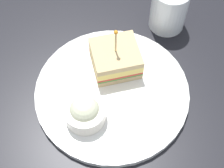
# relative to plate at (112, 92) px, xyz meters

# --- Properties ---
(ground_plane) EXTENTS (1.17, 1.17, 0.02)m
(ground_plane) POSITION_rel_plate_xyz_m (0.00, 0.00, -0.02)
(ground_plane) COLOR black
(plate) EXTENTS (0.28, 0.28, 0.01)m
(plate) POSITION_rel_plate_xyz_m (0.00, 0.00, 0.00)
(plate) COLOR white
(plate) RESTS_ON ground_plane
(sandwich_half_center) EXTENTS (0.10, 0.10, 0.10)m
(sandwich_half_center) POSITION_rel_plate_xyz_m (0.00, 0.05, 0.03)
(sandwich_half_center) COLOR tan
(sandwich_half_center) RESTS_ON plate
(coleslaw_bowl) EXTENTS (0.07, 0.07, 0.05)m
(coleslaw_bowl) POSITION_rel_plate_xyz_m (-0.04, -0.06, 0.03)
(coleslaw_bowl) COLOR silver
(coleslaw_bowl) RESTS_ON plate
(drink_glass) EXTENTS (0.07, 0.07, 0.09)m
(drink_glass) POSITION_rel_plate_xyz_m (0.09, 0.18, 0.03)
(drink_glass) COLOR #B74C33
(drink_glass) RESTS_ON ground_plane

